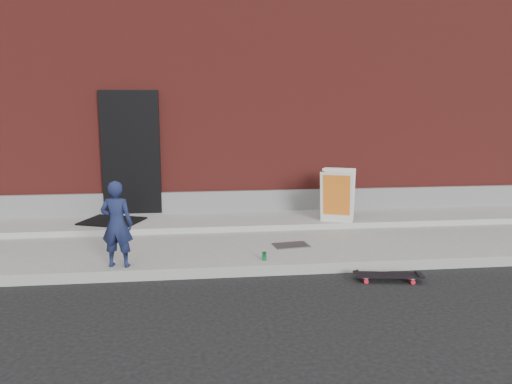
{
  "coord_description": "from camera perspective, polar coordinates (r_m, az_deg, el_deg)",
  "views": [
    {
      "loc": [
        -1.39,
        -6.34,
        2.29
      ],
      "look_at": [
        -0.55,
        0.8,
        1.01
      ],
      "focal_mm": 35.0,
      "sensor_mm": 36.0,
      "label": 1
    }
  ],
  "objects": [
    {
      "name": "sidewalk",
      "position": [
        8.26,
        3.26,
        -5.47
      ],
      "size": [
        20.0,
        3.0,
        0.15
      ],
      "primitive_type": "cube",
      "color": "gray",
      "rests_on": "ground"
    },
    {
      "name": "building",
      "position": [
        13.4,
        -0.77,
        10.99
      ],
      "size": [
        20.0,
        8.1,
        5.0
      ],
      "color": "maroon",
      "rests_on": "ground"
    },
    {
      "name": "apron",
      "position": [
        9.09,
        2.28,
        -3.2
      ],
      "size": [
        20.0,
        1.2,
        0.1
      ],
      "primitive_type": "cube",
      "color": "gray",
      "rests_on": "sidewalk"
    },
    {
      "name": "pizza_sign",
      "position": [
        8.8,
        9.31,
        -0.36
      ],
      "size": [
        0.76,
        0.81,
        0.92
      ],
      "color": "silver",
      "rests_on": "apron"
    },
    {
      "name": "ground",
      "position": [
        6.88,
        5.43,
        -9.39
      ],
      "size": [
        80.0,
        80.0,
        0.0
      ],
      "primitive_type": "plane",
      "color": "black",
      "rests_on": "ground"
    },
    {
      "name": "child",
      "position": [
        6.8,
        -15.62,
        -3.55
      ],
      "size": [
        0.46,
        0.34,
        1.16
      ],
      "primitive_type": "imported",
      "rotation": [
        0.0,
        0.0,
        2.97
      ],
      "color": "#161D40",
      "rests_on": "sidewalk"
    },
    {
      "name": "soda_can",
      "position": [
        6.94,
        0.95,
        -7.35
      ],
      "size": [
        0.07,
        0.07,
        0.12
      ],
      "primitive_type": "cylinder",
      "rotation": [
        0.0,
        0.0,
        -0.19
      ],
      "color": "#1B8B44",
      "rests_on": "sidewalk"
    },
    {
      "name": "skateboard",
      "position": [
        6.8,
        14.87,
        -9.21
      ],
      "size": [
        0.88,
        0.36,
        0.1
      ],
      "color": "red",
      "rests_on": "ground"
    },
    {
      "name": "doormat",
      "position": [
        9.08,
        -16.12,
        -3.2
      ],
      "size": [
        1.17,
        1.07,
        0.03
      ],
      "primitive_type": "cube",
      "rotation": [
        0.0,
        0.0,
        -0.36
      ],
      "color": "black",
      "rests_on": "apron"
    },
    {
      "name": "utility_plate",
      "position": [
        7.66,
        4.04,
        -6.09
      ],
      "size": [
        0.56,
        0.4,
        0.02
      ],
      "primitive_type": "cube",
      "rotation": [
        0.0,
        0.0,
        0.14
      ],
      "color": "#4C4C50",
      "rests_on": "sidewalk"
    }
  ]
}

